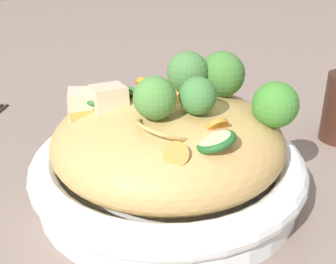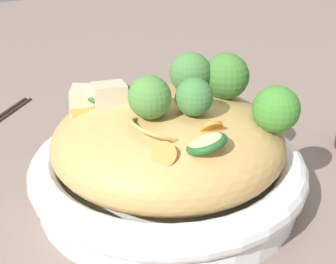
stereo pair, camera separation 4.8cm
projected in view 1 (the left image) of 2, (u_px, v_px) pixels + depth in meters
The scene contains 7 objects.
ground_plane at pixel (168, 193), 0.52m from camera, with size 3.00×3.00×0.00m, color #7D695E.
serving_bowl at pixel (168, 172), 0.50m from camera, with size 0.31×0.31×0.06m.
noodle_heap at pixel (168, 140), 0.49m from camera, with size 0.26×0.26×0.10m.
broccoli_florets at pixel (215, 88), 0.46m from camera, with size 0.17×0.15×0.08m.
carrot_coins at pixel (153, 104), 0.48m from camera, with size 0.18×0.16×0.03m.
zucchini_slices at pixel (140, 111), 0.45m from camera, with size 0.08×0.20×0.03m.
chicken_chunks at pixel (97, 102), 0.47m from camera, with size 0.06×0.07×0.04m.
Camera 1 is at (-0.29, -0.33, 0.29)m, focal length 47.14 mm.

